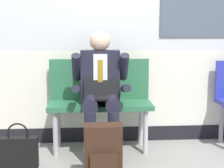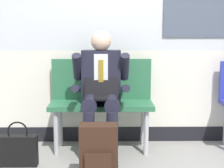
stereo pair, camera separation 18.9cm
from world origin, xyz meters
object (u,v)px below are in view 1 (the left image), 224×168
at_px(person_seated, 101,89).
at_px(backpack, 103,157).
at_px(handbag, 18,152).
at_px(bench_with_person, 100,97).

height_order(person_seated, backpack, person_seated).
distance_m(backpack, handbag, 0.88).
height_order(backpack, handbag, backpack).
bearing_deg(bench_with_person, backpack, -90.53).
height_order(bench_with_person, handbag, bench_with_person).
xyz_separation_m(bench_with_person, handbag, (-0.78, -0.49, -0.41)).
xyz_separation_m(backpack, handbag, (-0.77, 0.42, -0.10)).
relative_size(person_seated, backpack, 2.44).
bearing_deg(person_seated, bench_with_person, 90.00).
distance_m(person_seated, handbag, 0.98).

